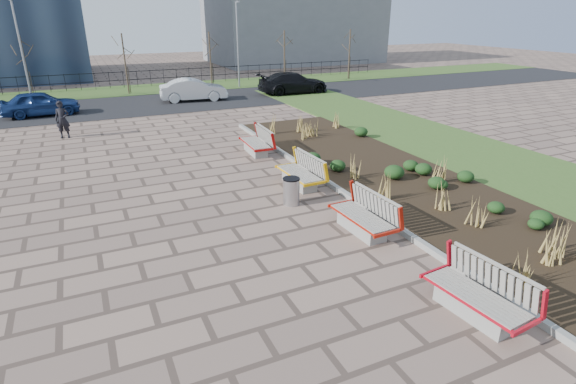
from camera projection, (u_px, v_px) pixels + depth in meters
name	position (u px, v px, depth m)	size (l,w,h in m)	color
ground	(283.00, 293.00, 9.23)	(120.00, 120.00, 0.00)	#826859
planting_bed	(386.00, 174.00, 15.84)	(4.50, 18.00, 0.10)	black
planting_curb	(329.00, 183.00, 14.93)	(0.16, 18.00, 0.15)	gray
grass_verge_near	(485.00, 158.00, 17.70)	(5.00, 38.00, 0.04)	#33511E
grass_verge_far	(127.00, 91.00, 32.82)	(80.00, 5.00, 0.04)	#33511E
road	(138.00, 105.00, 27.76)	(80.00, 7.00, 0.02)	black
bench_a	(476.00, 293.00, 8.38)	(0.90, 2.10, 1.00)	red
bench_b	(362.00, 215.00, 11.62)	(0.90, 2.10, 1.00)	#AC190B
bench_c	(299.00, 172.00, 14.74)	(0.90, 2.10, 1.00)	#FFB30D
bench_d	(255.00, 141.00, 18.15)	(0.90, 2.10, 1.00)	#AE0C0B
litter_bin	(291.00, 192.00, 13.36)	(0.50, 0.50, 0.81)	#B2B2B7
pedestrian	(62.00, 120.00, 20.31)	(0.61, 0.40, 1.68)	black
car_blue	(40.00, 103.00, 24.68)	(1.59, 3.95, 1.35)	navy
car_silver	(194.00, 90.00, 28.85)	(1.47, 4.22, 1.39)	#B9BDC1
car_black	(293.00, 83.00, 31.47)	(2.02, 4.97, 1.44)	black
tree_b	(26.00, 68.00, 28.47)	(1.40, 1.40, 4.00)	#4C3D2D
tree_c	(125.00, 64.00, 30.80)	(1.40, 1.40, 4.00)	#4C3D2D
tree_d	(210.00, 60.00, 33.12)	(1.40, 1.40, 4.00)	#4C3D2D
tree_e	(284.00, 57.00, 35.45)	(1.40, 1.40, 4.00)	#4C3D2D
tree_f	(349.00, 54.00, 37.78)	(1.40, 1.40, 4.00)	#4C3D2D
lamp_west	(22.00, 52.00, 27.68)	(0.24, 0.60, 6.00)	gray
lamp_east	(238.00, 46.00, 33.10)	(0.24, 0.60, 6.00)	gray
railing_fence	(123.00, 79.00, 33.85)	(44.00, 0.10, 1.20)	black
building_grey	(292.00, 15.00, 50.51)	(18.00, 12.00, 10.00)	slate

